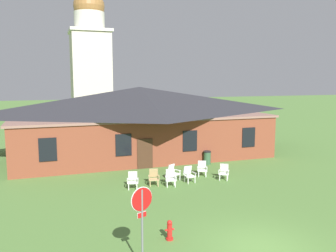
{
  "coord_description": "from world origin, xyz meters",
  "views": [
    {
      "loc": [
        -7.21,
        -10.5,
        6.18
      ],
      "look_at": [
        -0.86,
        7.95,
        3.57
      ],
      "focal_mm": 37.71,
      "sensor_mm": 36.0,
      "label": 1
    }
  ],
  "objects": [
    {
      "name": "lawn_chair_near_door",
      "position": [
        -1.47,
        8.73,
        0.5
      ],
      "size": [
        0.73,
        0.78,
        0.96
      ],
      "color": "tan",
      "rests_on": "ground"
    },
    {
      "name": "brick_building",
      "position": [
        -0.0,
        17.66,
        2.83
      ],
      "size": [
        20.19,
        10.4,
        5.55
      ],
      "color": "brown",
      "rests_on": "ground"
    },
    {
      "name": "lawn_chair_left_end",
      "position": [
        -0.58,
        8.3,
        0.5
      ],
      "size": [
        0.73,
        0.77,
        0.96
      ],
      "color": "white",
      "rests_on": "ground"
    },
    {
      "name": "trash_bin",
      "position": [
        3.69,
        12.36,
        0.5
      ],
      "size": [
        0.56,
        0.56,
        0.98
      ],
      "color": "#335638",
      "rests_on": "ground"
    },
    {
      "name": "dome_tower",
      "position": [
        -1.68,
        36.05,
        8.2
      ],
      "size": [
        5.18,
        5.18,
        18.05
      ],
      "color": "beige",
      "rests_on": "ground"
    },
    {
      "name": "lawn_chair_under_eave",
      "position": [
        2.99,
        8.46,
        0.5
      ],
      "size": [
        0.84,
        0.87,
        0.96
      ],
      "color": "silver",
      "rests_on": "ground"
    },
    {
      "name": "ground_plane",
      "position": [
        0.0,
        0.0,
        0.0
      ],
      "size": [
        200.0,
        200.0,
        0.0
      ],
      "primitive_type": "plane",
      "color": "#517A38"
    },
    {
      "name": "lawn_chair_middle",
      "position": [
        -0.02,
        9.39,
        0.5
      ],
      "size": [
        0.82,
        0.86,
        0.96
      ],
      "color": "white",
      "rests_on": "ground"
    },
    {
      "name": "stop_sign",
      "position": [
        -4.48,
        0.0,
        1.98
      ],
      "size": [
        0.76,
        0.3,
        2.78
      ],
      "color": "slate",
      "rests_on": "ground"
    },
    {
      "name": "lawn_chair_right_end",
      "position": [
        0.71,
        8.65,
        0.5
      ],
      "size": [
        0.68,
        0.71,
        0.96
      ],
      "color": "silver",
      "rests_on": "ground"
    },
    {
      "name": "lawn_chair_by_porch",
      "position": [
        -2.78,
        8.52,
        0.5
      ],
      "size": [
        0.74,
        0.78,
        0.96
      ],
      "color": "silver",
      "rests_on": "ground"
    },
    {
      "name": "fire_hydrant",
      "position": [
        -2.94,
        1.72,
        0.38
      ],
      "size": [
        0.36,
        0.28,
        0.79
      ],
      "color": "red",
      "rests_on": "ground"
    },
    {
      "name": "lawn_chair_far_side",
      "position": [
        2.05,
        9.67,
        0.5
      ],
      "size": [
        0.77,
        0.82,
        0.96
      ],
      "color": "white",
      "rests_on": "ground"
    }
  ]
}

